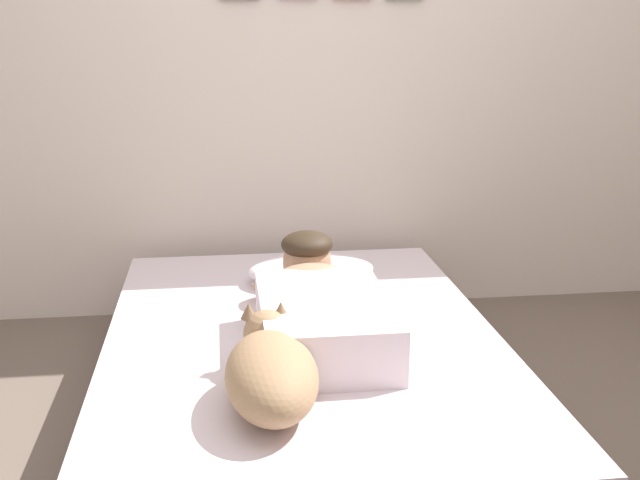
{
  "coord_description": "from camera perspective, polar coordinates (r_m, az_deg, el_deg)",
  "views": [
    {
      "loc": [
        -0.49,
        -2.17,
        1.37
      ],
      "look_at": [
        -0.12,
        0.66,
        0.57
      ],
      "focal_mm": 44.13,
      "sensor_mm": 36.0,
      "label": 1
    }
  ],
  "objects": [
    {
      "name": "dog",
      "position": [
        2.25,
        -3.58,
        -9.38
      ],
      "size": [
        0.26,
        0.57,
        0.21
      ],
      "color": "#9E7A56",
      "rests_on": "bed"
    },
    {
      "name": "coffee_cup",
      "position": [
        3.23,
        0.28,
        -2.67
      ],
      "size": [
        0.12,
        0.09,
        0.07
      ],
      "color": "teal",
      "rests_on": "bed"
    },
    {
      "name": "cell_phone",
      "position": [
        2.48,
        -1.3,
        -9.31
      ],
      "size": [
        0.07,
        0.14,
        0.01
      ],
      "primitive_type": "cube",
      "color": "black",
      "rests_on": "bed"
    },
    {
      "name": "person_lying",
      "position": [
        2.72,
        -0.08,
        -4.73
      ],
      "size": [
        0.43,
        0.92,
        0.27
      ],
      "color": "silver",
      "rests_on": "bed"
    },
    {
      "name": "pillow",
      "position": [
        3.25,
        -0.64,
        -2.18
      ],
      "size": [
        0.52,
        0.32,
        0.11
      ],
      "primitive_type": "ellipsoid",
      "color": "silver",
      "rests_on": "bed"
    },
    {
      "name": "ground_plane",
      "position": [
        2.62,
        4.68,
        -15.94
      ],
      "size": [
        12.42,
        12.42,
        0.0
      ],
      "primitive_type": "plane",
      "color": "#66564C"
    },
    {
      "name": "bed",
      "position": [
        2.82,
        -1.24,
        -9.81
      ],
      "size": [
        1.39,
        2.03,
        0.32
      ],
      "color": "#726051",
      "rests_on": "ground"
    },
    {
      "name": "back_wall",
      "position": [
        3.73,
        0.17,
        13.89
      ],
      "size": [
        4.21,
        0.12,
        2.5
      ],
      "color": "silver",
      "rests_on": "ground"
    }
  ]
}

